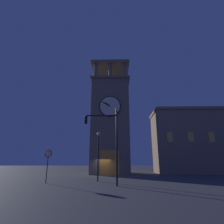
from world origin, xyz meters
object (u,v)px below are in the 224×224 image
street_lamp (98,146)px  no_horn_sign (48,157)px  adjacent_wing_building (202,141)px  traffic_signal_near (107,135)px  clocktower (111,124)px

street_lamp → no_horn_sign: size_ratio=1.67×
street_lamp → adjacent_wing_building: bearing=-141.8°
adjacent_wing_building → no_horn_sign: 29.31m
no_horn_sign → traffic_signal_near: bearing=161.2°
clocktower → traffic_signal_near: 18.97m
adjacent_wing_building → no_horn_sign: bearing=35.1°
traffic_signal_near → street_lamp: (1.24, -4.03, -0.69)m
clocktower → adjacent_wing_building: 18.23m
traffic_signal_near → clocktower: bearing=-89.0°
clocktower → traffic_signal_near: size_ratio=3.36×
clocktower → no_horn_sign: 18.53m
adjacent_wing_building → street_lamp: bearing=38.2°
traffic_signal_near → no_horn_sign: traffic_signal_near is taller
street_lamp → no_horn_sign: bearing=20.9°
clocktower → no_horn_sign: clocktower is taller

